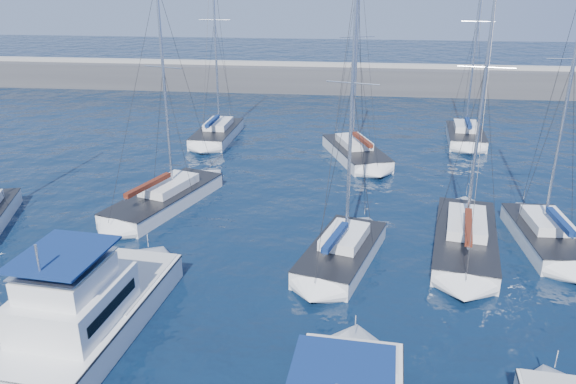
# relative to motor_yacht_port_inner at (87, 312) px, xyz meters

# --- Properties ---
(ground) EXTENTS (220.00, 220.00, 0.00)m
(ground) POSITION_rel_motor_yacht_port_inner_xyz_m (6.37, 0.46, -1.13)
(ground) COLOR black
(ground) RESTS_ON ground
(breakwater) EXTENTS (160.00, 6.00, 4.45)m
(breakwater) POSITION_rel_motor_yacht_port_inner_xyz_m (6.37, 52.46, -0.08)
(breakwater) COLOR #424244
(breakwater) RESTS_ON ground
(motor_yacht_port_inner) EXTENTS (4.83, 10.03, 4.69)m
(motor_yacht_port_inner) POSITION_rel_motor_yacht_port_inner_xyz_m (0.00, 0.00, 0.00)
(motor_yacht_port_inner) COLOR white
(motor_yacht_port_inner) RESTS_ON ground
(sailboat_mid_b) EXTENTS (5.74, 9.66, 13.85)m
(sailboat_mid_b) POSITION_rel_motor_yacht_port_inner_xyz_m (-1.27, 13.70, -0.63)
(sailboat_mid_b) COLOR silver
(sailboat_mid_b) RESTS_ON ground
(sailboat_mid_c) EXTENTS (4.84, 7.74, 14.61)m
(sailboat_mid_c) POSITION_rel_motor_yacht_port_inner_xyz_m (10.16, 7.56, -0.60)
(sailboat_mid_c) COLOR white
(sailboat_mid_c) RESTS_ON ground
(sailboat_mid_d) EXTENTS (4.72, 9.82, 15.34)m
(sailboat_mid_d) POSITION_rel_motor_yacht_port_inner_xyz_m (16.77, 9.95, -0.62)
(sailboat_mid_d) COLOR silver
(sailboat_mid_d) RESTS_ON ground
(sailboat_mid_e) EXTENTS (3.38, 7.32, 15.98)m
(sailboat_mid_e) POSITION_rel_motor_yacht_port_inner_xyz_m (21.28, 10.82, -0.58)
(sailboat_mid_e) COLOR white
(sailboat_mid_e) RESTS_ON ground
(sailboat_back_a) EXTENTS (3.32, 8.16, 16.38)m
(sailboat_back_a) POSITION_rel_motor_yacht_port_inner_xyz_m (-1.57, 29.30, -0.59)
(sailboat_back_a) COLOR white
(sailboat_back_a) RESTS_ON ground
(sailboat_back_b) EXTENTS (5.77, 8.86, 15.05)m
(sailboat_back_b) POSITION_rel_motor_yacht_port_inner_xyz_m (10.78, 24.98, -0.61)
(sailboat_back_b) COLOR silver
(sailboat_back_b) RESTS_ON ground
(sailboat_back_c) EXTENTS (3.68, 7.22, 16.29)m
(sailboat_back_c) POSITION_rel_motor_yacht_port_inner_xyz_m (20.40, 31.05, -0.57)
(sailboat_back_c) COLOR white
(sailboat_back_c) RESTS_ON ground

